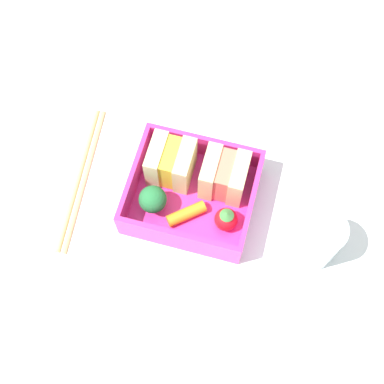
{
  "coord_description": "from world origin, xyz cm",
  "views": [
    {
      "loc": [
        6.65,
        -24.74,
        63.49
      ],
      "look_at": [
        0.0,
        0.0,
        2.7
      ],
      "focal_mm": 50.0,
      "sensor_mm": 36.0,
      "label": 1
    }
  ],
  "objects_px": {
    "sandwich_left": "(171,162)",
    "carrot_stick_far_left": "(188,214)",
    "drinking_glass": "(317,240)",
    "broccoli_floret": "(153,200)",
    "folded_napkin": "(176,334)",
    "chopstick_pair": "(81,177)",
    "strawberry_far_left": "(226,219)",
    "sandwich_center_left": "(224,175)"
  },
  "relations": [
    {
      "from": "sandwich_left",
      "to": "broccoli_floret",
      "type": "relative_size",
      "value": 1.33
    },
    {
      "from": "chopstick_pair",
      "to": "drinking_glass",
      "type": "height_order",
      "value": "drinking_glass"
    },
    {
      "from": "folded_napkin",
      "to": "carrot_stick_far_left",
      "type": "bearing_deg",
      "value": 99.52
    },
    {
      "from": "sandwich_left",
      "to": "carrot_stick_far_left",
      "type": "xyz_separation_m",
      "value": [
        0.04,
        -0.05,
        -0.02
      ]
    },
    {
      "from": "chopstick_pair",
      "to": "folded_napkin",
      "type": "height_order",
      "value": "chopstick_pair"
    },
    {
      "from": "sandwich_left",
      "to": "drinking_glass",
      "type": "bearing_deg",
      "value": -15.22
    },
    {
      "from": "broccoli_floret",
      "to": "drinking_glass",
      "type": "height_order",
      "value": "drinking_glass"
    },
    {
      "from": "broccoli_floret",
      "to": "chopstick_pair",
      "type": "height_order",
      "value": "broccoli_floret"
    },
    {
      "from": "sandwich_center_left",
      "to": "folded_napkin",
      "type": "distance_m",
      "value": 0.2
    },
    {
      "from": "chopstick_pair",
      "to": "folded_napkin",
      "type": "bearing_deg",
      "value": -42.68
    },
    {
      "from": "folded_napkin",
      "to": "sandwich_left",
      "type": "bearing_deg",
      "value": 107.09
    },
    {
      "from": "chopstick_pair",
      "to": "drinking_glass",
      "type": "relative_size",
      "value": 2.54
    },
    {
      "from": "carrot_stick_far_left",
      "to": "folded_napkin",
      "type": "height_order",
      "value": "carrot_stick_far_left"
    },
    {
      "from": "broccoli_floret",
      "to": "drinking_glass",
      "type": "bearing_deg",
      "value": 0.01
    },
    {
      "from": "carrot_stick_far_left",
      "to": "chopstick_pair",
      "type": "distance_m",
      "value": 0.15
    },
    {
      "from": "broccoli_floret",
      "to": "carrot_stick_far_left",
      "type": "bearing_deg",
      "value": -1.1
    },
    {
      "from": "strawberry_far_left",
      "to": "chopstick_pair",
      "type": "height_order",
      "value": "strawberry_far_left"
    },
    {
      "from": "strawberry_far_left",
      "to": "drinking_glass",
      "type": "relative_size",
      "value": 0.43
    },
    {
      "from": "chopstick_pair",
      "to": "folded_napkin",
      "type": "xyz_separation_m",
      "value": [
        0.17,
        -0.16,
        -0.0
      ]
    },
    {
      "from": "broccoli_floret",
      "to": "chopstick_pair",
      "type": "distance_m",
      "value": 0.11
    },
    {
      "from": "broccoli_floret",
      "to": "folded_napkin",
      "type": "distance_m",
      "value": 0.16
    },
    {
      "from": "broccoli_floret",
      "to": "folded_napkin",
      "type": "height_order",
      "value": "broccoli_floret"
    },
    {
      "from": "drinking_glass",
      "to": "broccoli_floret",
      "type": "bearing_deg",
      "value": -179.99
    },
    {
      "from": "strawberry_far_left",
      "to": "chopstick_pair",
      "type": "xyz_separation_m",
      "value": [
        -0.2,
        0.02,
        -0.02
      ]
    },
    {
      "from": "broccoli_floret",
      "to": "folded_napkin",
      "type": "xyz_separation_m",
      "value": [
        0.07,
        -0.14,
        -0.03
      ]
    },
    {
      "from": "sandwich_left",
      "to": "folded_napkin",
      "type": "xyz_separation_m",
      "value": [
        0.06,
        -0.19,
        -0.04
      ]
    },
    {
      "from": "folded_napkin",
      "to": "chopstick_pair",
      "type": "bearing_deg",
      "value": 137.32
    },
    {
      "from": "drinking_glass",
      "to": "folded_napkin",
      "type": "xyz_separation_m",
      "value": [
        -0.13,
        -0.14,
        -0.04
      ]
    },
    {
      "from": "sandwich_left",
      "to": "sandwich_center_left",
      "type": "distance_m",
      "value": 0.07
    },
    {
      "from": "broccoli_floret",
      "to": "drinking_glass",
      "type": "relative_size",
      "value": 0.53
    },
    {
      "from": "sandwich_left",
      "to": "broccoli_floret",
      "type": "distance_m",
      "value": 0.05
    },
    {
      "from": "broccoli_floret",
      "to": "carrot_stick_far_left",
      "type": "height_order",
      "value": "broccoli_floret"
    },
    {
      "from": "sandwich_left",
      "to": "drinking_glass",
      "type": "height_order",
      "value": "drinking_glass"
    },
    {
      "from": "sandwich_center_left",
      "to": "strawberry_far_left",
      "type": "relative_size",
      "value": 1.64
    },
    {
      "from": "chopstick_pair",
      "to": "broccoli_floret",
      "type": "bearing_deg",
      "value": -9.79
    },
    {
      "from": "broccoli_floret",
      "to": "chopstick_pair",
      "type": "relative_size",
      "value": 0.21
    },
    {
      "from": "chopstick_pair",
      "to": "drinking_glass",
      "type": "distance_m",
      "value": 0.31
    },
    {
      "from": "broccoli_floret",
      "to": "strawberry_far_left",
      "type": "relative_size",
      "value": 1.23
    },
    {
      "from": "folded_napkin",
      "to": "sandwich_center_left",
      "type": "bearing_deg",
      "value": 87.48
    },
    {
      "from": "sandwich_left",
      "to": "strawberry_far_left",
      "type": "height_order",
      "value": "sandwich_left"
    },
    {
      "from": "broccoli_floret",
      "to": "carrot_stick_far_left",
      "type": "xyz_separation_m",
      "value": [
        0.04,
        -0.0,
        -0.02
      ]
    },
    {
      "from": "carrot_stick_far_left",
      "to": "strawberry_far_left",
      "type": "height_order",
      "value": "strawberry_far_left"
    }
  ]
}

